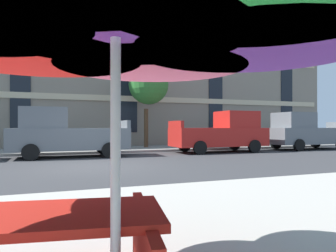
{
  "coord_description": "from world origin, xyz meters",
  "views": [
    {
      "loc": [
        -1.39,
        -10.77,
        1.37
      ],
      "look_at": [
        3.8,
        3.2,
        1.4
      ],
      "focal_mm": 32.94,
      "sensor_mm": 36.0,
      "label": 1
    }
  ],
  "objects_px": {
    "pickup_gray_midblock": "(305,132)",
    "patio_umbrella": "(116,4)",
    "pickup_gray": "(65,134)",
    "pickup_red": "(223,133)",
    "street_tree_middle": "(149,86)"
  },
  "relations": [
    {
      "from": "patio_umbrella",
      "to": "street_tree_middle",
      "type": "bearing_deg",
      "value": 72.59
    },
    {
      "from": "pickup_gray",
      "to": "pickup_gray_midblock",
      "type": "height_order",
      "value": "same"
    },
    {
      "from": "pickup_gray_midblock",
      "to": "patio_umbrella",
      "type": "height_order",
      "value": "patio_umbrella"
    },
    {
      "from": "pickup_red",
      "to": "pickup_gray_midblock",
      "type": "distance_m",
      "value": 5.65
    },
    {
      "from": "pickup_gray_midblock",
      "to": "patio_umbrella",
      "type": "relative_size",
      "value": 1.43
    },
    {
      "from": "pickup_gray_midblock",
      "to": "pickup_red",
      "type": "bearing_deg",
      "value": 180.0
    },
    {
      "from": "street_tree_middle",
      "to": "pickup_red",
      "type": "bearing_deg",
      "value": -47.09
    },
    {
      "from": "pickup_gray",
      "to": "pickup_gray_midblock",
      "type": "bearing_deg",
      "value": 0.0
    },
    {
      "from": "pickup_red",
      "to": "pickup_gray_midblock",
      "type": "relative_size",
      "value": 1.0
    },
    {
      "from": "pickup_gray",
      "to": "pickup_red",
      "type": "relative_size",
      "value": 1.0
    },
    {
      "from": "pickup_red",
      "to": "patio_umbrella",
      "type": "bearing_deg",
      "value": -122.74
    },
    {
      "from": "pickup_gray",
      "to": "pickup_red",
      "type": "distance_m",
      "value": 8.04
    },
    {
      "from": "pickup_gray",
      "to": "patio_umbrella",
      "type": "height_order",
      "value": "patio_umbrella"
    },
    {
      "from": "pickup_red",
      "to": "pickup_gray_midblock",
      "type": "xyz_separation_m",
      "value": [
        5.65,
        0.0,
        0.0
      ]
    },
    {
      "from": "street_tree_middle",
      "to": "pickup_gray_midblock",
      "type": "bearing_deg",
      "value": -20.97
    }
  ]
}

